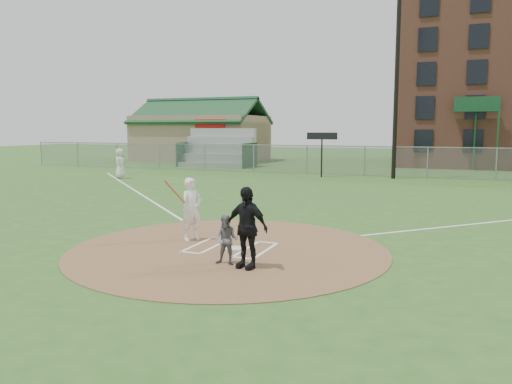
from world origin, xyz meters
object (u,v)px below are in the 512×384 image
(umpire, at_px, (246,227))
(batter_at_plate, at_px, (191,209))
(catcher, at_px, (227,240))
(home_plate, at_px, (234,248))
(ondeck_player, at_px, (120,164))

(umpire, bearing_deg, batter_at_plate, 152.36)
(catcher, distance_m, umpire, 0.65)
(home_plate, distance_m, catcher, 1.61)
(catcher, distance_m, batter_at_plate, 2.82)
(catcher, height_order, batter_at_plate, batter_at_plate)
(home_plate, distance_m, ondeck_player, 20.67)
(home_plate, distance_m, batter_at_plate, 1.86)
(catcher, height_order, ondeck_player, ondeck_player)
(ondeck_player, bearing_deg, batter_at_plate, 168.90)
(umpire, bearing_deg, home_plate, 134.50)
(catcher, xyz_separation_m, batter_at_plate, (-2.00, 1.96, 0.31))
(catcher, distance_m, ondeck_player, 22.00)
(catcher, xyz_separation_m, ondeck_player, (-14.95, 16.14, 0.35))
(batter_at_plate, bearing_deg, home_plate, -19.01)
(ondeck_player, xyz_separation_m, batter_at_plate, (12.95, -14.18, -0.04))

